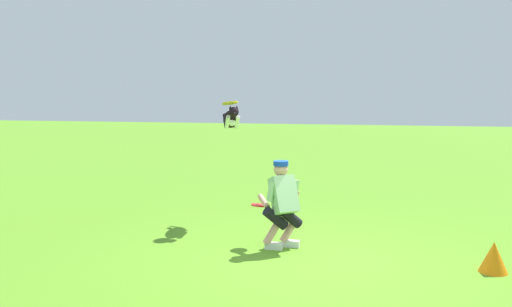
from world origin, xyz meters
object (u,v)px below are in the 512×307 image
Objects in this scene: training_cone at (494,257)px; frisbee_held at (259,205)px; person at (283,202)px; dog at (231,119)px; frisbee_flying at (230,103)px.

frisbee_held is at bearing -10.17° from training_cone.
person is 1.28× the size of dog.
training_cone is at bearing 156.83° from frisbee_flying.
frisbee_held is (0.37, -0.10, -0.09)m from person.
dog is 3.72× the size of frisbee_flying.
frisbee_flying is 1.99m from frisbee_held.
person is 4.76× the size of frisbee_flying.
dog is at bearing -79.66° from frisbee_flying.
frisbee_held is (-0.78, 1.38, -1.22)m from dog.
frisbee_flying is at bearing -56.63° from frisbee_held.
person is 2.89m from training_cone.
frisbee_held is 0.60× the size of training_cone.
training_cone is at bearing 169.83° from frisbee_held.
dog reaches higher than person.
frisbee_held is at bearing 38.35° from person.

